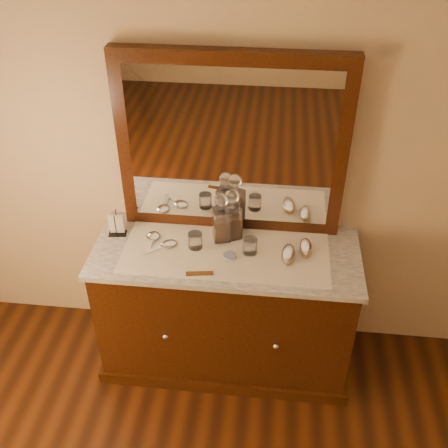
{
  "coord_description": "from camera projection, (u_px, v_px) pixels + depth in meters",
  "views": [
    {
      "loc": [
        0.23,
        -0.2,
        2.6
      ],
      "look_at": [
        0.0,
        1.85,
        1.1
      ],
      "focal_mm": 41.5,
      "sensor_mm": 36.0,
      "label": 1
    }
  ],
  "objects": [
    {
      "name": "dresser_cabinet",
      "position": [
        226.0,
        309.0,
        3.04
      ],
      "size": [
        1.4,
        0.55,
        0.82
      ],
      "primitive_type": "cube",
      "color": "black",
      "rests_on": "floor"
    },
    {
      "name": "dresser_plinth",
      "position": [
        226.0,
        351.0,
        3.26
      ],
      "size": [
        1.46,
        0.59,
        0.08
      ],
      "primitive_type": "cube",
      "color": "black",
      "rests_on": "floor"
    },
    {
      "name": "knob_left",
      "position": [
        165.0,
        337.0,
        2.81
      ],
      "size": [
        0.04,
        0.04,
        0.04
      ],
      "primitive_type": "sphere",
      "color": "silver",
      "rests_on": "dresser_cabinet"
    },
    {
      "name": "knob_right",
      "position": [
        276.0,
        346.0,
        2.76
      ],
      "size": [
        0.04,
        0.04,
        0.04
      ],
      "primitive_type": "sphere",
      "color": "silver",
      "rests_on": "dresser_cabinet"
    },
    {
      "name": "marble_top",
      "position": [
        226.0,
        253.0,
        2.79
      ],
      "size": [
        1.44,
        0.59,
        0.03
      ],
      "primitive_type": "cube",
      "color": "white",
      "rests_on": "dresser_cabinet"
    },
    {
      "name": "mirror_frame",
      "position": [
        231.0,
        146.0,
        2.68
      ],
      "size": [
        1.2,
        0.08,
        1.0
      ],
      "primitive_type": "cube",
      "color": "black",
      "rests_on": "marble_top"
    },
    {
      "name": "mirror_glass",
      "position": [
        231.0,
        149.0,
        2.65
      ],
      "size": [
        1.06,
        0.01,
        0.86
      ],
      "primitive_type": "cube",
      "color": "white",
      "rests_on": "marble_top"
    },
    {
      "name": "lace_runner",
      "position": [
        226.0,
        253.0,
        2.76
      ],
      "size": [
        1.1,
        0.45,
        0.0
      ],
      "primitive_type": "cube",
      "color": "white",
      "rests_on": "marble_top"
    },
    {
      "name": "pin_dish",
      "position": [
        230.0,
        256.0,
        2.73
      ],
      "size": [
        0.08,
        0.08,
        0.01
      ],
      "primitive_type": "cylinder",
      "rotation": [
        0.0,
        0.0,
        -0.19
      ],
      "color": "white",
      "rests_on": "lace_runner"
    },
    {
      "name": "comb",
      "position": [
        200.0,
        273.0,
        2.62
      ],
      "size": [
        0.14,
        0.05,
        0.01
      ],
      "primitive_type": "cube",
      "rotation": [
        0.0,
        0.0,
        0.14
      ],
      "color": "brown",
      "rests_on": "lace_runner"
    },
    {
      "name": "napkin_rack",
      "position": [
        117.0,
        225.0,
        2.87
      ],
      "size": [
        0.11,
        0.07,
        0.15
      ],
      "color": "black",
      "rests_on": "marble_top"
    },
    {
      "name": "decanter_left",
      "position": [
        221.0,
        222.0,
        2.79
      ],
      "size": [
        0.11,
        0.11,
        0.29
      ],
      "color": "#8F4514",
      "rests_on": "lace_runner"
    },
    {
      "name": "decanter_right",
      "position": [
        232.0,
        219.0,
        2.81
      ],
      "size": [
        0.12,
        0.12,
        0.3
      ],
      "color": "#8F4514",
      "rests_on": "lace_runner"
    },
    {
      "name": "brush_near",
      "position": [
        288.0,
        255.0,
        2.71
      ],
      "size": [
        0.08,
        0.16,
        0.04
      ],
      "color": "tan",
      "rests_on": "lace_runner"
    },
    {
      "name": "brush_far",
      "position": [
        306.0,
        248.0,
        2.76
      ],
      "size": [
        0.07,
        0.15,
        0.04
      ],
      "color": "tan",
      "rests_on": "lace_runner"
    },
    {
      "name": "hand_mirror_outer",
      "position": [
        152.0,
        238.0,
        2.85
      ],
      "size": [
        0.08,
        0.19,
        0.02
      ],
      "color": "silver",
      "rests_on": "lace_runner"
    },
    {
      "name": "hand_mirror_inner",
      "position": [
        166.0,
        245.0,
        2.8
      ],
      "size": [
        0.18,
        0.16,
        0.02
      ],
      "color": "silver",
      "rests_on": "lace_runner"
    },
    {
      "name": "tumblers",
      "position": [
        222.0,
        243.0,
        2.76
      ],
      "size": [
        0.37,
        0.09,
        0.09
      ],
      "color": "white",
      "rests_on": "lace_runner"
    }
  ]
}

